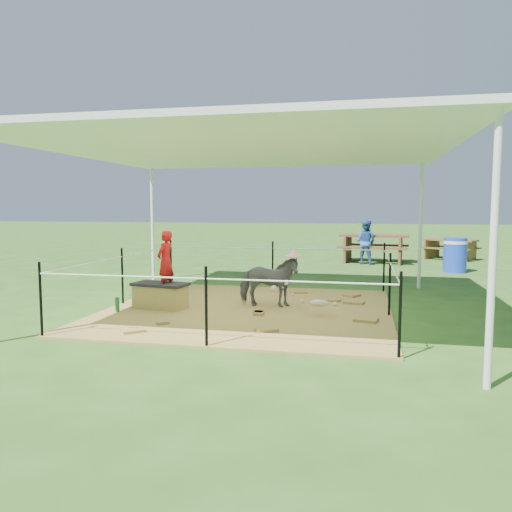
% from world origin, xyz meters
% --- Properties ---
extents(ground, '(90.00, 90.00, 0.00)m').
position_xyz_m(ground, '(0.00, 0.00, 0.00)').
color(ground, '#2D5919').
rests_on(ground, ground).
extents(hay_patch, '(4.60, 4.60, 0.03)m').
position_xyz_m(hay_patch, '(0.00, 0.00, 0.01)').
color(hay_patch, brown).
rests_on(hay_patch, ground).
extents(canopy_tent, '(6.30, 6.30, 2.90)m').
position_xyz_m(canopy_tent, '(0.00, 0.00, 2.69)').
color(canopy_tent, silver).
rests_on(canopy_tent, ground).
extents(rope_fence, '(4.54, 4.54, 1.00)m').
position_xyz_m(rope_fence, '(0.00, -0.00, 0.64)').
color(rope_fence, black).
rests_on(rope_fence, ground).
extents(straw_bale, '(0.91, 0.56, 0.38)m').
position_xyz_m(straw_bale, '(-1.45, -0.23, 0.22)').
color(straw_bale, '#AA863E').
rests_on(straw_bale, hay_patch).
extents(dark_cloth, '(0.97, 0.62, 0.05)m').
position_xyz_m(dark_cloth, '(-1.45, -0.23, 0.43)').
color(dark_cloth, black).
rests_on(dark_cloth, straw_bale).
extents(woman, '(0.30, 0.41, 1.01)m').
position_xyz_m(woman, '(-1.35, -0.23, 0.91)').
color(woman, red).
rests_on(woman, straw_bale).
extents(green_bottle, '(0.08, 0.08, 0.23)m').
position_xyz_m(green_bottle, '(-2.00, -0.68, 0.15)').
color(green_bottle, '#1A7632').
rests_on(green_bottle, hay_patch).
extents(pony, '(1.04, 0.52, 0.86)m').
position_xyz_m(pony, '(0.29, 0.23, 0.46)').
color(pony, '#525157').
rests_on(pony, hay_patch).
extents(pink_hat, '(0.27, 0.27, 0.12)m').
position_xyz_m(pink_hat, '(0.29, 0.23, 0.95)').
color(pink_hat, pink).
rests_on(pink_hat, pony).
extents(foal, '(0.84, 0.49, 0.46)m').
position_xyz_m(foal, '(1.18, -0.31, 0.26)').
color(foal, beige).
rests_on(foal, hay_patch).
extents(trash_barrel, '(0.64, 0.64, 0.91)m').
position_xyz_m(trash_barrel, '(4.20, 5.89, 0.45)').
color(trash_barrel, blue).
rests_on(trash_barrel, ground).
extents(picnic_table_near, '(2.20, 1.70, 0.86)m').
position_xyz_m(picnic_table_near, '(2.16, 7.95, 0.43)').
color(picnic_table_near, brown).
rests_on(picnic_table_near, ground).
extents(picnic_table_far, '(1.96, 1.81, 0.66)m').
position_xyz_m(picnic_table_far, '(4.62, 9.28, 0.33)').
color(picnic_table_far, brown).
rests_on(picnic_table_far, ground).
extents(distant_person, '(0.79, 0.72, 1.32)m').
position_xyz_m(distant_person, '(1.91, 7.37, 0.66)').
color(distant_person, '#2D55A9').
rests_on(distant_person, ground).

